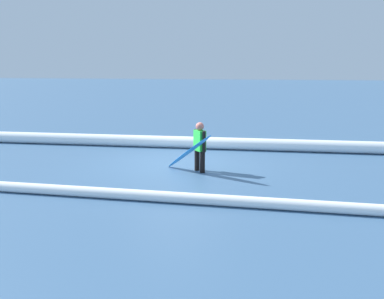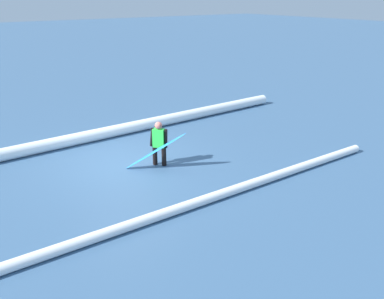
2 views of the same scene
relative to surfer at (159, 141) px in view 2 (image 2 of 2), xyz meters
name	(u,v)px [view 2 (image 2 of 2)]	position (x,y,z in m)	size (l,w,h in m)	color
ground_plane	(123,163)	(0.83, -0.75, -0.74)	(140.76, 140.76, 0.00)	#3E6286
surfer	(159,141)	(0.00, 0.00, 0.00)	(0.37, 0.49, 1.34)	black
surfboard	(155,151)	(0.27, 0.23, -0.17)	(1.53, 1.35, 1.18)	#268CE5
wave_crest_foreground	(92,136)	(0.86, -3.10, -0.54)	(0.41, 0.41, 16.93)	white
wave_crest_midground	(167,213)	(1.42, 2.66, -0.63)	(0.24, 0.24, 14.25)	white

